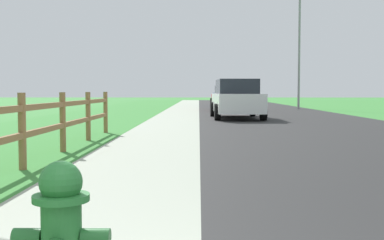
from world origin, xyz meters
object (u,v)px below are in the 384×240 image
at_px(street_lamp, 301,40).
at_px(fire_hydrant, 61,234).
at_px(parked_suv_white, 236,99).
at_px(parked_car_red, 230,98).
at_px(parked_car_blue, 226,96).

bearing_deg(street_lamp, fire_hydrant, -103.77).
height_order(parked_suv_white, parked_car_red, parked_suv_white).
distance_m(fire_hydrant, parked_car_red, 26.52).
xyz_separation_m(parked_car_red, street_lamp, (4.49, 2.25, 3.59)).
xyz_separation_m(parked_suv_white, street_lamp, (4.76, 10.63, 3.50)).
distance_m(parked_car_red, street_lamp, 6.17).
bearing_deg(parked_car_blue, fire_hydrant, -94.47).
xyz_separation_m(fire_hydrant, parked_car_blue, (2.74, 35.11, 0.39)).
xyz_separation_m(fire_hydrant, parked_suv_white, (2.25, 18.02, 0.42)).
bearing_deg(parked_suv_white, parked_car_red, 88.12).
bearing_deg(parked_car_red, street_lamp, 26.58).
bearing_deg(street_lamp, parked_car_red, -153.42).
distance_m(parked_car_red, parked_car_blue, 8.71).
bearing_deg(parked_car_red, parked_suv_white, -91.88).
height_order(parked_car_blue, street_lamp, street_lamp).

